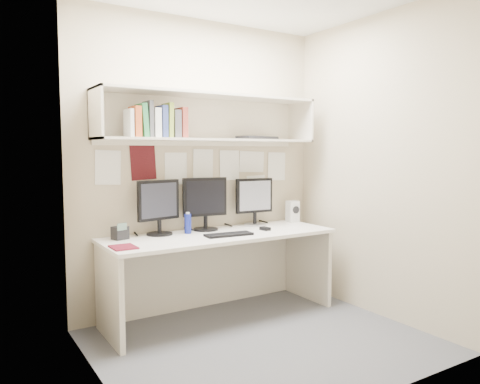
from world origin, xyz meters
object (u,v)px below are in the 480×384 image
monitor_left (159,205)px  speaker (293,211)px  desk (220,275)px  maroon_notebook (123,247)px  desk_phone (120,233)px  keyboard (229,235)px  monitor_center (205,202)px  monitor_right (254,200)px

monitor_left → speaker: size_ratio=2.20×
monitor_left → desk: bearing=-37.1°
maroon_notebook → desk_phone: 0.35m
monitor_left → maroon_notebook: size_ratio=2.21×
keyboard → speaker: (0.93, 0.33, 0.10)m
speaker → monitor_center: bearing=-174.8°
desk_phone → speaker: bearing=-16.7°
monitor_center → speaker: (0.97, -0.02, -0.15)m
monitor_center → maroon_notebook: size_ratio=2.24×
keyboard → speaker: bearing=24.7°
monitor_center → monitor_left: bearing=-171.8°
monitor_right → desk_phone: (-1.31, -0.03, -0.19)m
desk → monitor_right: bearing=23.7°
desk → keyboard: size_ratio=4.99×
monitor_left → maroon_notebook: bearing=-151.0°
keyboard → monitor_center: bearing=100.9°
keyboard → desk: bearing=97.8°
keyboard → monitor_right: bearing=41.0°
keyboard → maroon_notebook: 0.90m
speaker → maroon_notebook: 1.87m
desk → desk_phone: 0.93m
monitor_left → monitor_center: 0.44m
maroon_notebook → monitor_right: bearing=15.1°
monitor_right → desk: bearing=-153.0°
monitor_left → desk_phone: bearing=173.5°
keyboard → maroon_notebook: keyboard is taller
monitor_left → desk_phone: 0.40m
monitor_right → keyboard: (-0.49, -0.35, -0.23)m
desk → desk_phone: bearing=167.0°
monitor_right → maroon_notebook: bearing=-161.8°
desk → monitor_center: (-0.03, 0.22, 0.62)m
desk → monitor_right: (0.50, 0.22, 0.61)m
monitor_left → keyboard: 0.64m
monitor_center → keyboard: 0.43m
monitor_left → desk_phone: monitor_left is taller
maroon_notebook → desk_phone: desk_phone is taller
maroon_notebook → monitor_center: bearing=23.4°
monitor_right → desk_phone: bearing=-175.3°
monitor_left → desk_phone: size_ratio=3.36×
monitor_right → maroon_notebook: monitor_right is taller
desk_phone → keyboard: bearing=-38.4°
desk_phone → maroon_notebook: bearing=-120.8°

